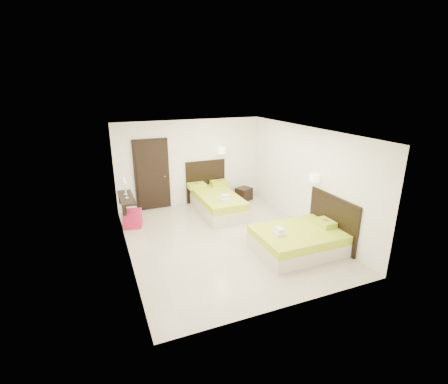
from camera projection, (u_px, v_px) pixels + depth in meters
name	position (u px, v px, depth m)	size (l,w,h in m)	color
floor	(225.00, 239.00, 7.91)	(5.50, 5.50, 0.00)	#BDB29C
bed_single	(217.00, 201.00, 9.54)	(1.28, 2.14, 1.76)	beige
bed_double	(301.00, 239.00, 7.30)	(1.89, 1.61, 1.56)	beige
nightstand	(244.00, 194.00, 10.52)	(0.45, 0.40, 0.40)	black
ottoman	(133.00, 219.00, 8.53)	(0.44, 0.44, 0.44)	#AE173C
door	(152.00, 175.00, 9.51)	(1.02, 0.15, 2.14)	black
console_shelf	(126.00, 198.00, 8.31)	(0.35, 1.20, 0.78)	black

